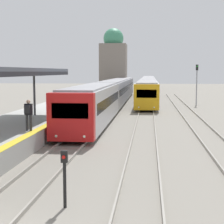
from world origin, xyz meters
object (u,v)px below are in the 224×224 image
train_near (113,92)px  signal_post_near (65,172)px  train_far (148,85)px  person_on_platform (28,112)px  signal_mast_far (197,80)px

train_near → signal_post_near: (1.80, -33.58, -0.60)m
train_far → person_on_platform: bearing=-97.1°
person_on_platform → train_far: train_far is taller
train_near → train_far: 23.98m
signal_post_near → train_near: bearing=93.1°
signal_post_near → person_on_platform: bearing=114.7°
train_far → signal_post_near: 57.26m
person_on_platform → train_near: size_ratio=0.03×
signal_post_near → signal_mast_far: size_ratio=0.36×
person_on_platform → train_near: train_near is taller
train_near → signal_mast_far: 10.38m
person_on_platform → train_near: bearing=85.3°
train_near → train_far: train_near is taller
signal_mast_far → train_far: bearing=105.7°
train_far → signal_mast_far: size_ratio=12.41×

